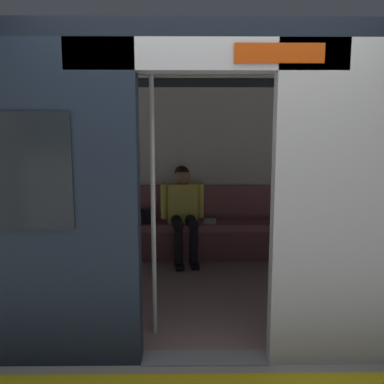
{
  "coord_description": "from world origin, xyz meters",
  "views": [
    {
      "loc": [
        0.12,
        2.61,
        1.6
      ],
      "look_at": [
        0.08,
        -1.31,
        1.02
      ],
      "focal_mm": 36.79,
      "sensor_mm": 36.0,
      "label": 1
    }
  ],
  "objects_px": {
    "person_seated": "(183,207)",
    "book": "(210,221)",
    "grab_pole_door": "(153,201)",
    "bench_seat": "(197,231)",
    "handbag": "(145,216)",
    "train_car": "(195,141)"
  },
  "relations": [
    {
      "from": "person_seated",
      "to": "book",
      "type": "xyz_separation_m",
      "value": [
        -0.35,
        -0.09,
        -0.2
      ]
    },
    {
      "from": "grab_pole_door",
      "to": "handbag",
      "type": "bearing_deg",
      "value": -81.88
    },
    {
      "from": "bench_seat",
      "to": "book",
      "type": "relative_size",
      "value": 11.15
    },
    {
      "from": "handbag",
      "to": "book",
      "type": "height_order",
      "value": "handbag"
    },
    {
      "from": "person_seated",
      "to": "train_car",
      "type": "bearing_deg",
      "value": 97.21
    },
    {
      "from": "person_seated",
      "to": "bench_seat",
      "type": "bearing_deg",
      "value": -164.44
    },
    {
      "from": "person_seated",
      "to": "book",
      "type": "height_order",
      "value": "person_seated"
    },
    {
      "from": "book",
      "to": "grab_pole_door",
      "type": "bearing_deg",
      "value": 81.91
    },
    {
      "from": "bench_seat",
      "to": "person_seated",
      "type": "distance_m",
      "value": 0.38
    },
    {
      "from": "train_car",
      "to": "bench_seat",
      "type": "distance_m",
      "value": 1.6
    },
    {
      "from": "train_car",
      "to": "bench_seat",
      "type": "relative_size",
      "value": 2.61
    },
    {
      "from": "bench_seat",
      "to": "person_seated",
      "type": "height_order",
      "value": "person_seated"
    },
    {
      "from": "grab_pole_door",
      "to": "person_seated",
      "type": "bearing_deg",
      "value": -96.13
    },
    {
      "from": "train_car",
      "to": "book",
      "type": "xyz_separation_m",
      "value": [
        -0.22,
        -1.13,
        -1.05
      ]
    },
    {
      "from": "handbag",
      "to": "grab_pole_door",
      "type": "distance_m",
      "value": 2.06
    },
    {
      "from": "bench_seat",
      "to": "person_seated",
      "type": "bearing_deg",
      "value": 15.56
    },
    {
      "from": "bench_seat",
      "to": "book",
      "type": "bearing_deg",
      "value": -165.78
    },
    {
      "from": "person_seated",
      "to": "book",
      "type": "distance_m",
      "value": 0.42
    },
    {
      "from": "person_seated",
      "to": "handbag",
      "type": "distance_m",
      "value": 0.51
    },
    {
      "from": "handbag",
      "to": "grab_pole_door",
      "type": "relative_size",
      "value": 0.12
    },
    {
      "from": "handbag",
      "to": "book",
      "type": "xyz_separation_m",
      "value": [
        -0.83,
        -0.02,
        -0.07
      ]
    },
    {
      "from": "person_seated",
      "to": "grab_pole_door",
      "type": "bearing_deg",
      "value": 83.87
    }
  ]
}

